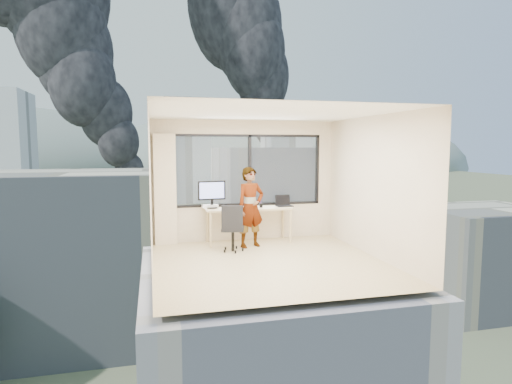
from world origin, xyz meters
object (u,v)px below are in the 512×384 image
object	(u,v)px
laptop	(285,201)
handbag	(281,201)
monitor	(212,194)
person	(251,207)
chair	(233,227)
game_console	(210,206)
desk	(249,225)

from	to	relation	value
laptop	handbag	xyz separation A→B (m)	(0.00, 0.23, -0.01)
monitor	person	bearing A→B (deg)	-40.75
chair	game_console	xyz separation A→B (m)	(-0.33, 0.87, 0.31)
chair	laptop	xyz separation A→B (m)	(1.27, 0.70, 0.39)
person	handbag	distance (m)	1.06
desk	person	bearing A→B (deg)	-97.05
desk	handbag	world-z (taller)	handbag
chair	laptop	size ratio (longest dim) A/B	2.61
person	monitor	distance (m)	0.90
chair	person	world-z (taller)	person
desk	chair	xyz separation A→B (m)	(-0.47, -0.69, 0.10)
laptop	handbag	distance (m)	0.23
person	handbag	xyz separation A→B (m)	(0.85, 0.64, 0.03)
desk	laptop	distance (m)	0.94
laptop	handbag	bearing A→B (deg)	85.91
desk	chair	bearing A→B (deg)	-124.49
game_console	laptop	size ratio (longest dim) A/B	0.81
game_console	person	bearing A→B (deg)	-52.84
chair	handbag	distance (m)	1.61
person	laptop	bearing A→B (deg)	7.90
handbag	monitor	bearing A→B (deg)	-161.70
desk	person	world-z (taller)	person
desk	person	size ratio (longest dim) A/B	1.11
desk	laptop	world-z (taller)	laptop
person	laptop	size ratio (longest dim) A/B	4.51
person	game_console	xyz separation A→B (m)	(-0.75, 0.58, -0.03)
monitor	laptop	world-z (taller)	monitor
desk	game_console	size ratio (longest dim) A/B	6.18
person	laptop	world-z (taller)	person
monitor	game_console	xyz separation A→B (m)	(-0.03, 0.09, -0.26)
desk	handbag	xyz separation A→B (m)	(0.80, 0.23, 0.47)
monitor	laptop	size ratio (longest dim) A/B	1.63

